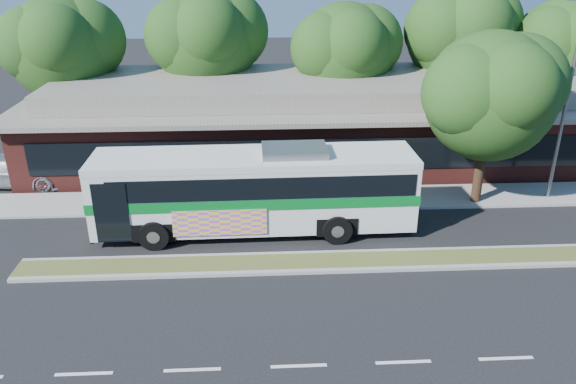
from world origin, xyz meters
The scene contains 13 objects.
ground centered at (0.00, 0.00, 0.00)m, with size 120.00×120.00×0.00m, color black.
median_strip centered at (0.00, 0.60, 0.07)m, with size 26.00×1.10×0.15m, color #475624.
sidewalk centered at (0.00, 6.40, 0.06)m, with size 44.00×2.60×0.12m, color gray.
plaza_building centered at (0.00, 12.99, 2.13)m, with size 33.20×11.20×4.45m.
lamp_post centered at (9.56, 6.00, 4.90)m, with size 0.93×0.18×9.07m.
tree_bg_a centered at (-14.58, 15.14, 5.87)m, with size 6.47×5.80×8.63m.
tree_bg_b centered at (-6.57, 16.14, 6.14)m, with size 6.69×6.00×9.00m.
tree_bg_c centered at (1.40, 15.13, 5.59)m, with size 6.24×5.60×8.26m.
tree_bg_d centered at (8.45, 16.15, 6.42)m, with size 6.91×6.20×9.37m.
tree_bg_e centered at (14.42, 15.14, 5.74)m, with size 6.47×5.80×8.50m.
transit_bus centered at (-4.15, 3.50, 2.03)m, with size 13.07×3.21×3.65m.
sedan centered at (-16.06, 9.10, 0.76)m, with size 2.13×5.24×1.52m, color silver.
sidewalk_tree centered at (6.41, 5.86, 5.17)m, with size 6.26×5.62×7.84m.
Camera 1 is at (-3.99, -17.59, 10.84)m, focal length 35.00 mm.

